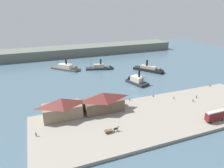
{
  "coord_description": "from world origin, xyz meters",
  "views": [
    {
      "loc": [
        -49.05,
        -88.12,
        45.83
      ],
      "look_at": [
        -7.77,
        17.57,
        2.0
      ],
      "focal_mm": 32.89,
      "sensor_mm": 36.0,
      "label": 1
    }
  ],
  "objects": [
    {
      "name": "seawall_edge",
      "position": [
        0.0,
        -3.6,
        0.5
      ],
      "size": [
        110.0,
        0.8,
        1.0
      ],
      "primitive_type": "cube",
      "color": "slate",
      "rests_on": "ground"
    },
    {
      "name": "ferry_mid_harbor",
      "position": [
        30.4,
        35.29,
        1.39
      ],
      "size": [
        18.43,
        22.99,
        9.76
      ],
      "color": "black",
      "rests_on": "ground"
    },
    {
      "name": "quay_promenade",
      "position": [
        0.0,
        -22.0,
        0.6
      ],
      "size": [
        110.0,
        36.0,
        1.2
      ],
      "primitive_type": "cube",
      "color": "gray",
      "rests_on": "ground"
    },
    {
      "name": "mooring_post_center_east",
      "position": [
        6.21,
        -5.5,
        1.65
      ],
      "size": [
        0.44,
        0.44,
        0.9
      ],
      "primitive_type": "cylinder",
      "color": "black",
      "rests_on": "quay_promenade"
    },
    {
      "name": "far_headland",
      "position": [
        0.0,
        110.0,
        4.0
      ],
      "size": [
        180.0,
        24.0,
        8.0
      ],
      "primitive_type": "cube",
      "color": "#60665B",
      "rests_on": "ground"
    },
    {
      "name": "pedestrian_walking_west",
      "position": [
        21.42,
        -17.57,
        1.9
      ],
      "size": [
        0.38,
        0.38,
        1.53
      ],
      "color": "#33384C",
      "rests_on": "quay_promenade"
    },
    {
      "name": "ferry_shed_east_terminal",
      "position": [
        -40.8,
        -9.28,
        5.61
      ],
      "size": [
        16.21,
        8.91,
        8.69
      ],
      "color": "#847056",
      "rests_on": "quay_promenade"
    },
    {
      "name": "pedestrian_near_cart",
      "position": [
        14.52,
        -11.6,
        1.89
      ],
      "size": [
        0.38,
        0.38,
        1.52
      ],
      "color": "#4C3D33",
      "rests_on": "quay_promenade"
    },
    {
      "name": "ferry_outer_harbor",
      "position": [
        8.35,
        19.05,
        1.64
      ],
      "size": [
        10.78,
        16.78,
        11.74
      ],
      "color": "#23282D",
      "rests_on": "ground"
    },
    {
      "name": "ground_plane",
      "position": [
        0.0,
        0.0,
        0.0
      ],
      "size": [
        320.0,
        320.0,
        0.0
      ],
      "primitive_type": "plane",
      "color": "#476070"
    },
    {
      "name": "street_tram",
      "position": [
        16.98,
        -35.13,
        3.8
      ],
      "size": [
        9.01,
        2.54,
        4.49
      ],
      "color": "maroon",
      "rests_on": "quay_promenade"
    },
    {
      "name": "ferry_moored_west",
      "position": [
        -1.06,
        54.42,
        1.21
      ],
      "size": [
        22.1,
        10.92,
        9.76
      ],
      "color": "#23282D",
      "rests_on": "ground"
    },
    {
      "name": "ferry_moored_east",
      "position": [
        -25.11,
        61.46,
        1.3
      ],
      "size": [
        21.94,
        22.14,
        10.51
      ],
      "color": "#514C47",
      "rests_on": "ground"
    },
    {
      "name": "pedestrian_at_waters_edge",
      "position": [
        26.19,
        -14.76,
        1.94
      ],
      "size": [
        0.4,
        0.4,
        1.63
      ],
      "color": "#33384C",
      "rests_on": "quay_promenade"
    },
    {
      "name": "mooring_post_center_west",
      "position": [
        45.09,
        -5.1,
        1.65
      ],
      "size": [
        0.44,
        0.44,
        0.9
      ],
      "primitive_type": "cylinder",
      "color": "black",
      "rests_on": "quay_promenade"
    },
    {
      "name": "pedestrian_by_tram",
      "position": [
        -51.94,
        -19.58,
        1.98
      ],
      "size": [
        0.42,
        0.42,
        1.71
      ],
      "color": "#3D4C42",
      "rests_on": "quay_promenade"
    },
    {
      "name": "mooring_post_east",
      "position": [
        -6.99,
        -4.87,
        1.65
      ],
      "size": [
        0.44,
        0.44,
        0.9
      ],
      "primitive_type": "cylinder",
      "color": "black",
      "rests_on": "quay_promenade"
    },
    {
      "name": "horse_cart",
      "position": [
        -25.48,
        -27.19,
        2.13
      ],
      "size": [
        5.74,
        1.44,
        1.87
      ],
      "color": "brown",
      "rests_on": "quay_promenade"
    },
    {
      "name": "ferry_shed_central_terminal",
      "position": [
        -22.68,
        -9.8,
        5.58
      ],
      "size": [
        17.73,
        8.98,
        8.62
      ],
      "color": "brown",
      "rests_on": "quay_promenade"
    }
  ]
}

